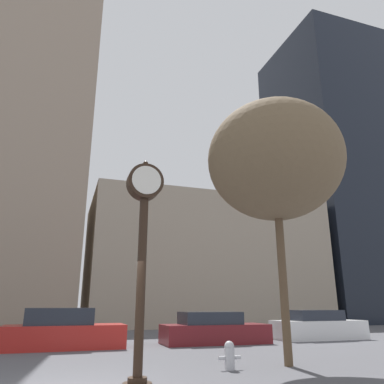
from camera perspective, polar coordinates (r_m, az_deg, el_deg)
The scene contains 8 objects.
building_storefront_row at distance 34.51m, azimuth 1.10°, elevation -10.88°, with size 19.62×12.00×10.39m.
building_glass_modern at distance 45.54m, azimuth 21.93°, elevation 2.49°, with size 13.17×12.00×31.47m.
street_clock at distance 8.41m, azimuth -7.49°, elevation -6.33°, with size 0.82×0.58×4.84m.
car_red at distance 16.09m, azimuth -19.01°, elevation -19.45°, with size 4.50×1.79×1.49m.
car_maroon at distance 17.39m, azimuth 3.34°, elevation -20.26°, with size 4.64×1.90×1.32m.
car_white at distance 20.51m, azimuth 18.60°, elevation -18.87°, with size 4.50×1.94×1.37m.
fire_hydrant_near at distance 10.64m, azimuth 5.73°, elevation -23.49°, with size 0.61×0.27×0.70m.
bare_tree at distance 12.25m, azimuth 12.50°, elevation 4.69°, with size 4.27×4.27×7.94m.
Camera 1 is at (-0.36, -8.31, 1.59)m, focal length 35.00 mm.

